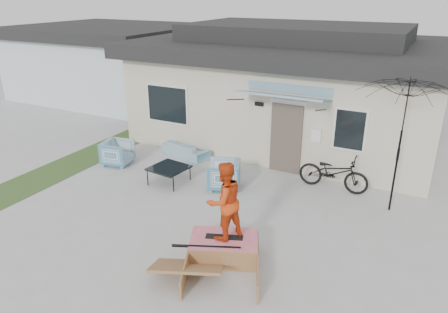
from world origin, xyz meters
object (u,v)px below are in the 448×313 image
at_px(armchair_left, 117,151).
at_px(armchair_right, 224,173).
at_px(patio_umbrella, 400,145).
at_px(skate_ramp, 224,248).
at_px(bicycle, 334,169).
at_px(skater, 224,200).
at_px(skateboard, 224,236).
at_px(coffee_table, 169,175).
at_px(loveseat, 186,147).

xyz_separation_m(armchair_left, armchair_right, (3.76, 0.01, 0.01)).
distance_m(armchair_right, patio_umbrella, 4.56).
xyz_separation_m(patio_umbrella, skate_ramp, (-2.77, -3.72, -1.52)).
bearing_deg(armchair_right, bicycle, 94.32).
bearing_deg(skater, patio_umbrella, 171.53).
xyz_separation_m(armchair_right, skateboard, (1.51, -2.89, 0.04)).
relative_size(armchair_right, skater, 0.54).
height_order(skate_ramp, skateboard, skateboard).
height_order(coffee_table, skater, skater).
bearing_deg(loveseat, bicycle, -168.48).
bearing_deg(armchair_right, skater, 6.18).
height_order(loveseat, skater, skater).
bearing_deg(coffee_table, skate_ramp, -39.40).
bearing_deg(bicycle, patio_umbrella, -107.12).
xyz_separation_m(coffee_table, skateboard, (3.05, -2.48, 0.24)).
bearing_deg(patio_umbrella, loveseat, 173.34).
bearing_deg(armchair_left, skate_ramp, -130.05).
height_order(coffee_table, skate_ramp, coffee_table).
height_order(bicycle, skateboard, bicycle).
xyz_separation_m(skate_ramp, skater, (-0.02, 0.04, 1.09)).
distance_m(armchair_left, skate_ramp, 6.05).
xyz_separation_m(armchair_left, patio_umbrella, (8.05, 0.79, 1.32)).
height_order(loveseat, bicycle, bicycle).
relative_size(bicycle, skateboard, 2.51).
height_order(bicycle, skate_ramp, bicycle).
height_order(loveseat, skateboard, loveseat).
height_order(armchair_right, coffee_table, armchair_right).
bearing_deg(bicycle, armchair_right, 117.05).
distance_m(loveseat, armchair_right, 2.69).
relative_size(loveseat, skate_ramp, 0.91).
bearing_deg(bicycle, skate_ramp, 165.67).
bearing_deg(armchair_left, skater, -129.79).
distance_m(loveseat, coffee_table, 2.07).
xyz_separation_m(loveseat, armchair_right, (2.20, -1.54, 0.12)).
distance_m(armchair_left, skater, 6.07).
distance_m(coffee_table, bicycle, 4.61).
relative_size(coffee_table, skateboard, 1.27).
bearing_deg(skateboard, armchair_right, 96.55).
xyz_separation_m(bicycle, patio_umbrella, (1.58, -0.53, 1.14)).
xyz_separation_m(loveseat, coffee_table, (0.66, -1.95, -0.08)).
bearing_deg(coffee_table, skater, -39.10).
bearing_deg(armchair_right, skate_ramp, 6.12).
xyz_separation_m(skate_ramp, skateboard, (-0.02, 0.04, 0.25)).
relative_size(armchair_left, bicycle, 0.45).
height_order(armchair_right, patio_umbrella, patio_umbrella).
height_order(coffee_table, patio_umbrella, patio_umbrella).
bearing_deg(skate_ramp, armchair_right, 94.22).
bearing_deg(loveseat, coffee_table, 122.92).
bearing_deg(coffee_table, loveseat, 108.69).
xyz_separation_m(loveseat, armchair_left, (-1.56, -1.55, 0.10)).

